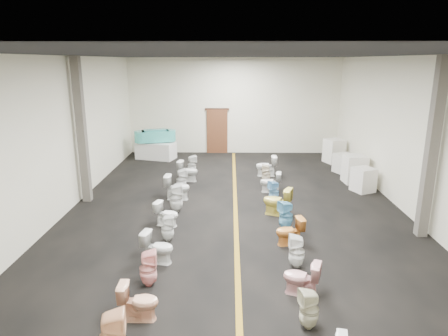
{
  "coord_description": "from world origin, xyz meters",
  "views": [
    {
      "loc": [
        -0.17,
        -11.08,
        4.36
      ],
      "look_at": [
        -0.36,
        1.0,
        1.1
      ],
      "focal_mm": 32.0,
      "sensor_mm": 36.0,
      "label": 1
    }
  ],
  "objects": [
    {
      "name": "door_frame",
      "position": [
        -0.8,
        7.95,
        2.12
      ],
      "size": [
        1.15,
        0.08,
        0.1
      ],
      "primitive_type": "cube",
      "color": "#331C11",
      "rests_on": "back_door"
    },
    {
      "name": "toilet_left_9",
      "position": [
        -1.85,
        2.1,
        0.38
      ],
      "size": [
        0.46,
        0.45,
        0.76
      ],
      "primitive_type": "imported",
      "rotation": [
        0.0,
        0.0,
        2.0
      ],
      "color": "silver",
      "rests_on": "floor"
    },
    {
      "name": "column_left",
      "position": [
        -4.75,
        1.0,
        2.25
      ],
      "size": [
        0.25,
        0.25,
        4.5
      ],
      "primitive_type": "cube",
      "color": "#59544C",
      "rests_on": "floor"
    },
    {
      "name": "appliance_crate_a",
      "position": [
        4.4,
        2.08,
        0.41
      ],
      "size": [
        0.85,
        0.85,
        0.83
      ],
      "primitive_type": "cube",
      "rotation": [
        0.0,
        0.0,
        0.43
      ],
      "color": "silver",
      "rests_on": "floor"
    },
    {
      "name": "wall_left",
      "position": [
        -5.0,
        0.0,
        2.25
      ],
      "size": [
        0.0,
        16.0,
        16.0
      ],
      "primitive_type": "plane",
      "rotation": [
        1.57,
        0.0,
        1.57
      ],
      "color": "beige",
      "rests_on": "ground"
    },
    {
      "name": "toilet_right_2",
      "position": [
        1.16,
        -5.26,
        0.36
      ],
      "size": [
        0.39,
        0.38,
        0.72
      ],
      "primitive_type": "imported",
      "rotation": [
        0.0,
        0.0,
        -1.38
      ],
      "color": "beige",
      "rests_on": "floor"
    },
    {
      "name": "toilet_left_3",
      "position": [
        -1.78,
        -3.99,
        0.38
      ],
      "size": [
        0.41,
        0.4,
        0.76
      ],
      "primitive_type": "imported",
      "rotation": [
        0.0,
        0.0,
        1.76
      ],
      "color": "#FAA9A5",
      "rests_on": "floor"
    },
    {
      "name": "toilet_right_10",
      "position": [
        1.15,
        2.98,
        0.35
      ],
      "size": [
        0.36,
        0.35,
        0.7
      ],
      "primitive_type": "imported",
      "rotation": [
        0.0,
        0.0,
        -1.69
      ],
      "color": "beige",
      "rests_on": "floor"
    },
    {
      "name": "toilet_left_10",
      "position": [
        -1.74,
        3.2,
        0.38
      ],
      "size": [
        0.82,
        0.56,
        0.77
      ],
      "primitive_type": "imported",
      "rotation": [
        0.0,
        0.0,
        1.38
      ],
      "color": "silver",
      "rests_on": "floor"
    },
    {
      "name": "ceiling",
      "position": [
        0.0,
        0.0,
        4.5
      ],
      "size": [
        16.0,
        16.0,
        0.0
      ],
      "primitive_type": "plane",
      "rotation": [
        3.14,
        0.0,
        0.0
      ],
      "color": "black",
      "rests_on": "ground"
    },
    {
      "name": "toilet_right_7",
      "position": [
        1.2,
        -0.16,
        0.42
      ],
      "size": [
        0.94,
        0.75,
        0.84
      ],
      "primitive_type": "imported",
      "rotation": [
        0.0,
        0.0,
        -1.96
      ],
      "color": "#D9C74D",
      "rests_on": "floor"
    },
    {
      "name": "toilet_left_11",
      "position": [
        -1.68,
        4.15,
        0.38
      ],
      "size": [
        0.44,
        0.44,
        0.75
      ],
      "primitive_type": "imported",
      "rotation": [
        0.0,
        0.0,
        1.94
      ],
      "color": "silver",
      "rests_on": "floor"
    },
    {
      "name": "wall_right",
      "position": [
        5.0,
        0.0,
        2.25
      ],
      "size": [
        0.0,
        16.0,
        16.0
      ],
      "primitive_type": "plane",
      "rotation": [
        1.57,
        0.0,
        -1.57
      ],
      "color": "beige",
      "rests_on": "ground"
    },
    {
      "name": "toilet_right_3",
      "position": [
        1.2,
        -4.26,
        0.36
      ],
      "size": [
        0.79,
        0.61,
        0.71
      ],
      "primitive_type": "imported",
      "rotation": [
        0.0,
        0.0,
        -1.92
      ],
      "color": "#DD9D9F",
      "rests_on": "floor"
    },
    {
      "name": "appliance_crate_c",
      "position": [
        4.4,
        4.46,
        0.38
      ],
      "size": [
        0.89,
        0.89,
        0.76
      ],
      "primitive_type": "cube",
      "rotation": [
        0.0,
        0.0,
        0.43
      ],
      "color": "beige",
      "rests_on": "floor"
    },
    {
      "name": "toilet_right_4",
      "position": [
        1.28,
        -3.21,
        0.38
      ],
      "size": [
        0.37,
        0.36,
        0.76
      ],
      "primitive_type": "imported",
      "rotation": [
        0.0,
        0.0,
        -1.63
      ],
      "color": "white",
      "rests_on": "floor"
    },
    {
      "name": "column_right",
      "position": [
        4.75,
        -1.5,
        2.25
      ],
      "size": [
        0.25,
        0.25,
        4.5
      ],
      "primitive_type": "cube",
      "color": "#59544C",
      "rests_on": "floor"
    },
    {
      "name": "bathtub",
      "position": [
        -3.57,
        6.68,
        1.07
      ],
      "size": [
        1.8,
        1.02,
        0.55
      ],
      "rotation": [
        0.0,
        0.0,
        0.31
      ],
      "color": "#3CAEA5",
      "rests_on": "display_table"
    },
    {
      "name": "toilet_right_8",
      "position": [
        1.22,
        0.93,
        0.35
      ],
      "size": [
        0.43,
        0.42,
        0.71
      ],
      "primitive_type": "imported",
      "rotation": [
        0.0,
        0.0,
        -1.14
      ],
      "color": "#6EACD9",
      "rests_on": "floor"
    },
    {
      "name": "toilet_left_6",
      "position": [
        -1.88,
        -0.99,
        0.34
      ],
      "size": [
        0.74,
        0.56,
        0.67
      ],
      "primitive_type": "imported",
      "rotation": [
        0.0,
        0.0,
        1.26
      ],
      "color": "white",
      "rests_on": "floor"
    },
    {
      "name": "toilet_left_7",
      "position": [
        -1.76,
        0.07,
        0.43
      ],
      "size": [
        0.45,
        0.44,
        0.86
      ],
      "primitive_type": "imported",
      "rotation": [
        0.0,
        0.0,
        1.73
      ],
      "color": "white",
      "rests_on": "floor"
    },
    {
      "name": "toilet_right_5",
      "position": [
        1.29,
        -2.1,
        0.35
      ],
      "size": [
        0.74,
        0.51,
        0.69
      ],
      "primitive_type": "imported",
      "rotation": [
        0.0,
        0.0,
        -1.37
      ],
      "color": "#CC7B32",
      "rests_on": "floor"
    },
    {
      "name": "appliance_crate_b",
      "position": [
        4.4,
        3.1,
        0.51
      ],
      "size": [
        0.8,
        0.8,
        1.03
      ],
      "primitive_type": "cube",
      "rotation": [
        0.0,
        0.0,
        0.07
      ],
      "color": "silver",
      "rests_on": "floor"
    },
    {
      "name": "toilet_left_4",
      "position": [
        -1.76,
        -3.03,
        0.36
      ],
      "size": [
        0.78,
        0.55,
        0.72
      ],
      "primitive_type": "imported",
      "rotation": [
        0.0,
        0.0,
        1.36
      ],
      "color": "silver",
      "rests_on": "floor"
    },
    {
      "name": "toilet_right_6",
      "position": [
        1.32,
        -1.18,
        0.4
      ],
      "size": [
        0.48,
        0.48,
        0.8
      ],
      "primitive_type": "imported",
      "rotation": [
        0.0,
        0.0,
        -1.14
      ],
      "color": "#66B1D6",
      "rests_on": "floor"
    },
    {
      "name": "toilet_left_5",
      "position": [
        -1.71,
        -1.94,
        0.34
      ],
      "size": [
        0.34,
        0.34,
        0.68
      ],
      "primitive_type": "imported",
      "rotation": [
        0.0,
        0.0,
        1.68
      ],
      "color": "white",
      "rests_on": "floor"
    },
    {
      "name": "wall_front",
      "position": [
        0.0,
        -8.0,
        2.25
      ],
      "size": [
        10.0,
        0.0,
        10.0
      ],
      "primitive_type": "plane",
      "rotation": [
        -1.57,
        0.0,
        0.0
      ],
      "color": "beige",
      "rests_on": "ground"
    },
    {
      "name": "aisle_stripe",
      "position": [
        0.0,
        0.0,
        0.0
      ],
      "size": [
        0.12,
        15.6,
        0.01
      ],
      "primitive_type": "cube",
      "color": "#8D6714",
      "rests_on": "floor"
    },
    {
      "name": "toilet_left_8",
      "position": [
        -1.87,
        1.16,
        0.41
      ],
      "size": [
        0.83,
        0.51,
        0.81
      ],
      "primitive_type": "imported",
      "rotation": [
        0.0,
        0.0,
        1.5
      ],
      "color": "silver",
      "rests_on": "floor"
    },
    {
      "name": "toilet_left_2",
      "position": [
        -1.73,
        -5.07,
        0.34
      ],
      "size": [
        0.68,
        0.39,
        0.69
      ],
      "primitive_type": "imported",
      "rotation": [
        0.0,
        0.0,
        1.57
      ],
      "color": "#EFAD88",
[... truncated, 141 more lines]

